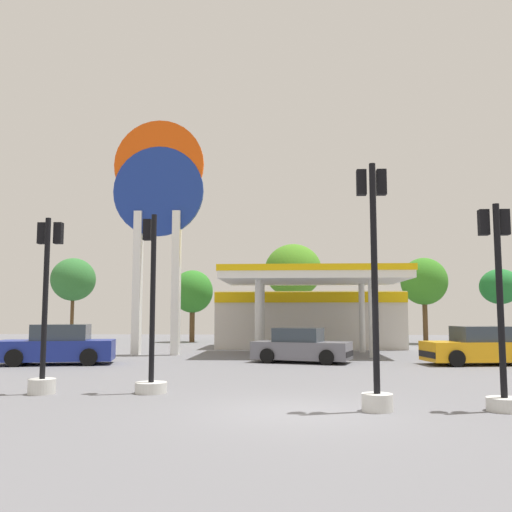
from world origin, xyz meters
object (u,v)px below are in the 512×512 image
object	(u,v)px
station_pole_sign	(158,203)
tree_4	(500,287)
car_0	(479,347)
car_2	(301,347)
tree_3	(424,282)
car_1	(58,346)
traffic_signal_3	(375,316)
tree_0	(73,280)
tree_1	(192,292)
traffic_signal_2	(45,332)
tree_2	(293,271)
traffic_signal_0	(501,334)
traffic_signal_1	(151,344)

from	to	relation	value
station_pole_sign	tree_4	distance (m)	25.69
car_0	car_2	bearing A→B (deg)	174.97
car_2	tree_3	world-z (taller)	tree_3
car_1	traffic_signal_3	xyz separation A→B (m)	(11.31, -10.46, 1.25)
tree_0	tree_1	world-z (taller)	tree_0
traffic_signal_2	traffic_signal_3	size ratio (longest dim) A/B	0.86
car_1	tree_2	bearing A→B (deg)	63.55
station_pole_sign	car_2	bearing A→B (deg)	-29.43
traffic_signal_2	tree_0	size ratio (longest dim) A/B	0.73
traffic_signal_2	tree_0	xyz separation A→B (m)	(-9.81, 26.90, 3.05)
car_2	tree_0	world-z (taller)	tree_0
station_pole_sign	tree_1	world-z (taller)	station_pole_sign
traffic_signal_2	traffic_signal_3	xyz separation A→B (m)	(8.19, -2.10, 0.42)
car_1	car_0	bearing A→B (deg)	2.74
traffic_signal_0	tree_3	distance (m)	28.22
station_pole_sign	tree_1	xyz separation A→B (m)	(-0.43, 13.24, -4.05)
car_1	tree_2	distance (m)	22.54
traffic_signal_1	station_pole_sign	bearing A→B (deg)	102.85
tree_0	tree_2	bearing A→B (deg)	4.25
station_pole_sign	traffic_signal_3	distance (m)	19.03
tree_0	tree_2	xyz separation A→B (m)	(16.52, 1.23, 0.68)
traffic_signal_2	car_0	bearing A→B (deg)	33.16
tree_4	traffic_signal_0	bearing A→B (deg)	-110.28
car_0	tree_2	size ratio (longest dim) A/B	0.62
tree_1	traffic_signal_2	bearing A→B (deg)	-88.31
traffic_signal_2	tree_0	distance (m)	28.79
traffic_signal_1	tree_1	xyz separation A→B (m)	(-3.53, 26.82, 2.45)
car_0	car_2	distance (m)	7.23
traffic_signal_0	traffic_signal_2	world-z (taller)	traffic_signal_2
tree_0	tree_4	distance (m)	31.32
tree_4	car_0	bearing A→B (deg)	-112.88
tree_2	tree_3	bearing A→B (deg)	-14.80
tree_0	car_1	bearing A→B (deg)	-70.16
traffic_signal_0	traffic_signal_2	distance (m)	11.05
car_1	tree_3	xyz separation A→B (m)	(19.00, 17.34, 3.58)
car_0	traffic_signal_0	size ratio (longest dim) A/B	1.02
car_0	traffic_signal_3	bearing A→B (deg)	-117.48
tree_1	tree_2	size ratio (longest dim) A/B	0.72
traffic_signal_2	tree_2	xyz separation A→B (m)	(6.71, 28.13, 3.74)
tree_2	tree_4	world-z (taller)	tree_2
traffic_signal_3	station_pole_sign	bearing A→B (deg)	118.14
tree_2	car_1	bearing A→B (deg)	-116.45
tree_0	tree_4	size ratio (longest dim) A/B	1.18
tree_0	traffic_signal_0	bearing A→B (deg)	-54.34
car_0	tree_3	world-z (taller)	tree_3
traffic_signal_1	car_2	bearing A→B (deg)	66.51
station_pole_sign	car_2	world-z (taller)	station_pole_sign
traffic_signal_0	car_1	bearing A→B (deg)	143.66
tree_0	tree_3	bearing A→B (deg)	-2.66
traffic_signal_1	tree_2	bearing A→B (deg)	81.86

